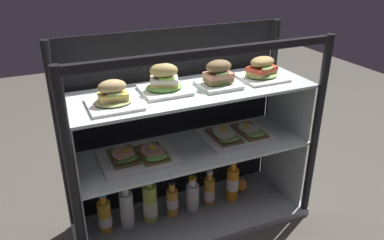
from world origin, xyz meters
name	(u,v)px	position (x,y,z in m)	size (l,w,h in m)	color
ground_plane	(192,222)	(0.00, 0.00, -0.01)	(6.00, 6.00, 0.02)	#49453D
case_base_deck	(192,217)	(0.00, 0.00, 0.02)	(1.18, 0.43, 0.04)	#999EA3
case_frame	(184,122)	(0.00, 0.10, 0.53)	(1.18, 0.43, 0.97)	black
riser_lower_tier	(192,184)	(0.00, 0.00, 0.23)	(1.11, 0.35, 0.38)	silver
shelf_lower_glass	(192,150)	(0.00, 0.00, 0.43)	(1.12, 0.37, 0.01)	silver
riser_upper_tier	(192,121)	(0.00, 0.00, 0.58)	(1.11, 0.35, 0.29)	silver
shelf_upper_glass	(192,91)	(0.00, 0.00, 0.73)	(1.12, 0.37, 0.01)	silver
plated_roll_sandwich_far_left	(113,97)	(-0.36, -0.05, 0.77)	(0.21, 0.21, 0.11)	white
plated_roll_sandwich_far_right	(164,82)	(-0.12, 0.02, 0.78)	(0.20, 0.20, 0.13)	white
plated_roll_sandwich_center	(218,76)	(0.12, -0.02, 0.79)	(0.17, 0.17, 0.12)	white
plated_roll_sandwich_right_of_center	(262,71)	(0.36, 0.00, 0.78)	(0.21, 0.21, 0.11)	white
open_sandwich_tray_right_of_center	(138,156)	(-0.26, 0.00, 0.45)	(0.34, 0.26, 0.06)	white
open_sandwich_tray_near_left_corner	(236,134)	(0.25, 0.01, 0.45)	(0.34, 0.26, 0.06)	white
juice_bottle_front_second	(105,216)	(-0.44, 0.06, 0.13)	(0.07, 0.07, 0.22)	gold
juice_bottle_back_center	(127,210)	(-0.33, 0.06, 0.13)	(0.07, 0.07, 0.24)	white
juice_bottle_front_fourth	(150,203)	(-0.21, 0.05, 0.14)	(0.07, 0.07, 0.26)	#B6D94E
juice_bottle_front_right_end	(172,201)	(-0.09, 0.04, 0.12)	(0.06, 0.06, 0.21)	gold
juice_bottle_near_post	(193,196)	(0.02, 0.04, 0.12)	(0.07, 0.07, 0.19)	white
juice_bottle_back_right	(209,191)	(0.13, 0.05, 0.12)	(0.06, 0.06, 0.20)	gold
juice_bottle_front_middle	(233,183)	(0.25, 0.03, 0.15)	(0.07, 0.07, 0.25)	orange
orange_fruit_beside_bottles	(240,185)	(0.34, 0.08, 0.08)	(0.08, 0.08, 0.08)	orange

